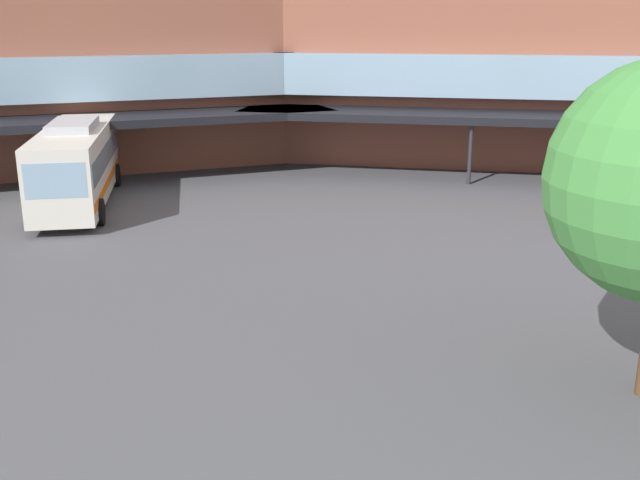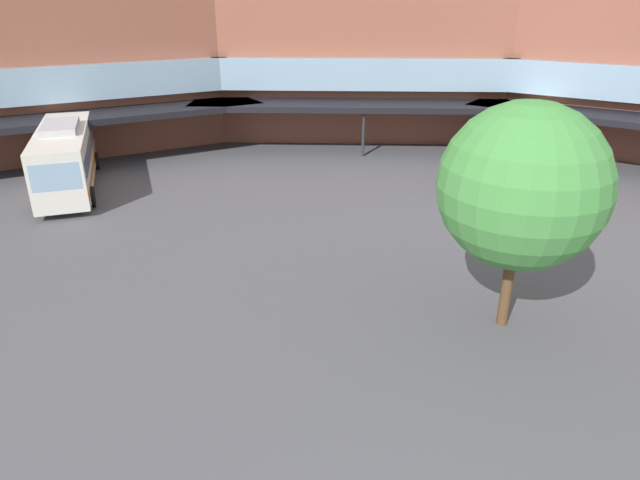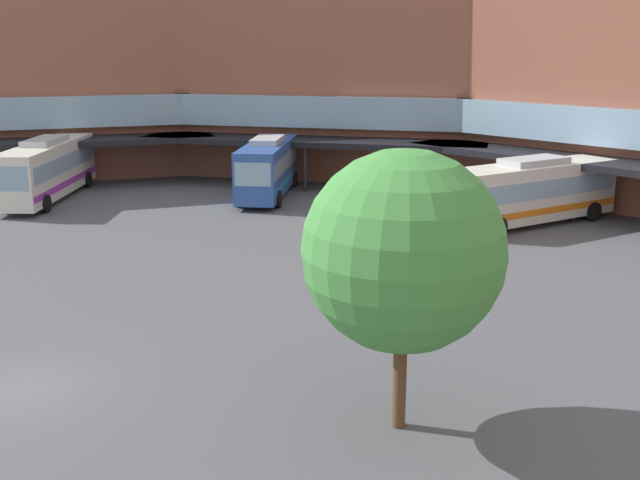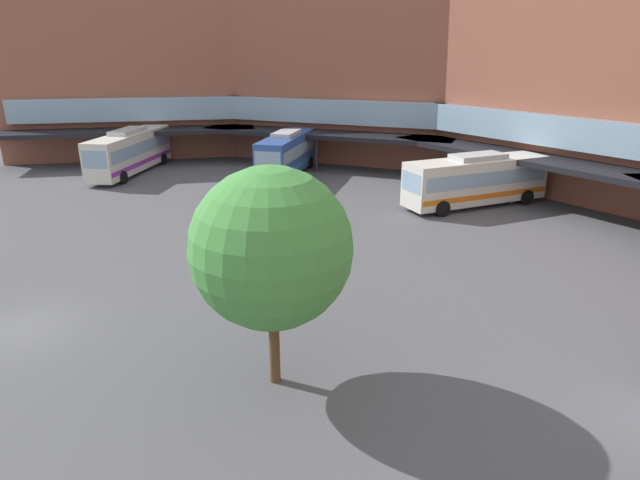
# 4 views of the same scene
# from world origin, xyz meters

# --- Properties ---
(station_building) EXTENTS (85.70, 51.00, 16.02)m
(station_building) POSITION_xyz_m (0.00, 22.42, 7.61)
(station_building) COLOR #93543F
(station_building) RESTS_ON ground
(bus_0) EXTENTS (3.58, 11.09, 3.77)m
(bus_0) POSITION_xyz_m (-9.62, 27.95, 1.91)
(bus_0) COLOR silver
(bus_0) RESTS_ON ground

